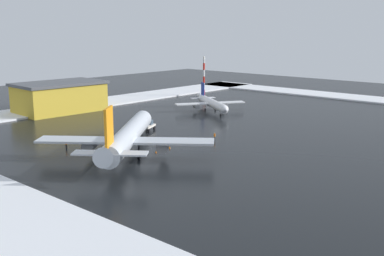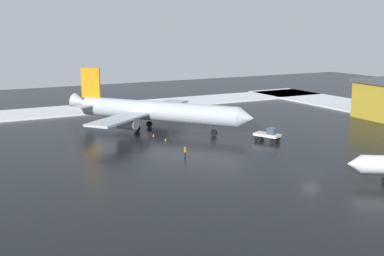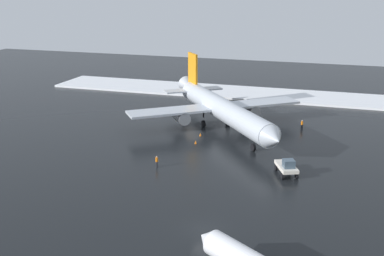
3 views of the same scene
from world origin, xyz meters
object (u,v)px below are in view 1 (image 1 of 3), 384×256
airplane_parked_starboard (128,136)px  ground_crew_near_tug (215,136)px  ground_crew_beside_wing (66,144)px  cargo_hangar (60,97)px  traffic_cone_mid_line (156,152)px  antenna_mast (204,76)px  airplane_distant_tail (212,103)px  pushback_tug (148,125)px  traffic_cone_near_nose (170,147)px

airplane_parked_starboard → ground_crew_near_tug: bearing=-48.9°
airplane_parked_starboard → ground_crew_beside_wing: (4.50, -14.09, -2.97)m
airplane_parked_starboard → cargo_hangar: size_ratio=1.31×
ground_crew_beside_wing → traffic_cone_mid_line: (-9.61, 16.45, -0.70)m
ground_crew_beside_wing → cargo_hangar: (-23.91, -38.76, 3.47)m
antenna_mast → traffic_cone_mid_line: bearing=33.8°
airplane_distant_tail → traffic_cone_mid_line: (44.35, 22.39, -2.23)m
antenna_mast → cargo_hangar: 54.17m
airplane_distant_tail → pushback_tug: airplane_distant_tail is taller
airplane_parked_starboard → cargo_hangar: 56.30m
airplane_distant_tail → traffic_cone_near_nose: size_ratio=41.07×
airplane_parked_starboard → airplane_distant_tail: airplane_parked_starboard is taller
airplane_parked_starboard → antenna_mast: 84.34m
ground_crew_beside_wing → traffic_cone_near_nose: (-13.92, 15.97, -0.70)m
airplane_distant_tail → cargo_hangar: 44.55m
traffic_cone_mid_line → ground_crew_near_tug: bearing=174.2°
pushback_tug → cargo_hangar: (-0.83, -38.59, 3.16)m
airplane_distant_tail → antenna_mast: antenna_mast is taller
pushback_tug → cargo_hangar: size_ratio=0.20×
airplane_parked_starboard → ground_crew_beside_wing: bearing=69.5°
ground_crew_near_tug → airplane_parked_starboard: bearing=-116.6°
airplane_distant_tail → traffic_cone_near_nose: airplane_distant_tail is taller
ground_crew_beside_wing → airplane_parked_starboard: bearing=-100.1°
pushback_tug → traffic_cone_near_nose: bearing=-143.5°
airplane_parked_starboard → pushback_tug: airplane_parked_starboard is taller
airplane_parked_starboard → traffic_cone_near_nose: 10.27m
pushback_tug → traffic_cone_near_nose: size_ratio=9.27×
ground_crew_beside_wing → traffic_cone_mid_line: bearing=-87.6°
traffic_cone_mid_line → pushback_tug: bearing=-129.0°
antenna_mast → traffic_cone_mid_line: size_ratio=26.00×
airplane_distant_tail → ground_crew_beside_wing: bearing=-51.0°
ground_crew_near_tug → traffic_cone_mid_line: 16.31m
pushback_tug → cargo_hangar: bearing=64.9°
pushback_tug → traffic_cone_mid_line: size_ratio=9.27×
ground_crew_near_tug → cargo_hangar: bearing=166.0°
traffic_cone_near_nose → traffic_cone_mid_line: (4.30, 0.49, 0.00)m
pushback_tug → ground_crew_near_tug: pushback_tug is taller
pushback_tug → ground_crew_near_tug: (-2.74, 18.28, -0.31)m
antenna_mast → traffic_cone_near_nose: (63.16, 44.72, -6.88)m
airplane_parked_starboard → traffic_cone_near_nose: (-9.41, 1.88, -3.66)m
airplane_distant_tail → ground_crew_near_tug: size_ratio=13.21×
traffic_cone_mid_line → airplane_parked_starboard: bearing=-24.9°
airplane_distant_tail → antenna_mast: 32.81m
airplane_distant_tail → cargo_hangar: cargo_hangar is taller
traffic_cone_mid_line → ground_crew_beside_wing: bearing=-59.7°
ground_crew_beside_wing → cargo_hangar: cargo_hangar is taller
traffic_cone_near_nose → ground_crew_beside_wing: bearing=-48.9°
pushback_tug → antenna_mast: antenna_mast is taller
airplane_parked_starboard → cargo_hangar: bearing=31.7°
cargo_hangar → traffic_cone_near_nose: 55.79m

